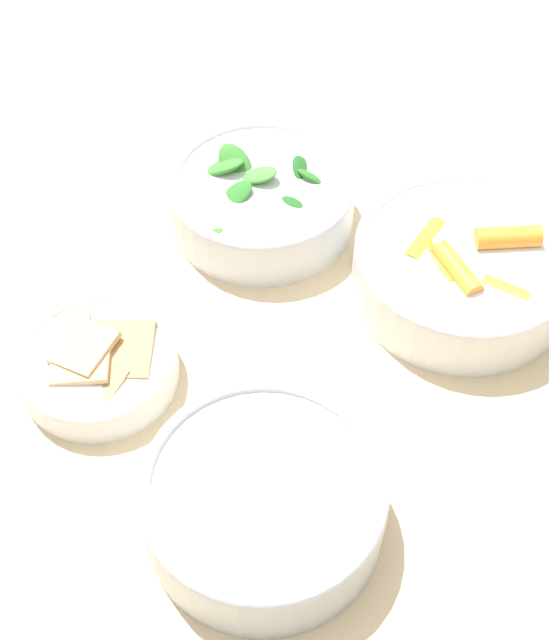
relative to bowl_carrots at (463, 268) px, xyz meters
The scene contains 6 objects.
ground_plane 0.84m from the bowl_carrots, 57.22° to the right, with size 10.00×10.00×0.00m, color #4C4238.
dining_table 0.26m from the bowl_carrots, 57.22° to the right, with size 1.27×1.02×0.78m.
bowl_carrots is the anchor object (origin of this frame).
bowl_greens 0.20m from the bowl_carrots, 95.61° to the right, with size 0.18×0.18×0.07m.
bowl_beans_hotdog 0.29m from the bowl_carrots, 16.03° to the right, with size 0.18×0.18×0.06m.
bowl_cookies 0.33m from the bowl_carrots, 51.66° to the right, with size 0.13×0.13×0.04m.
Camera 1 is at (0.44, 0.22, 1.40)m, focal length 50.00 mm.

